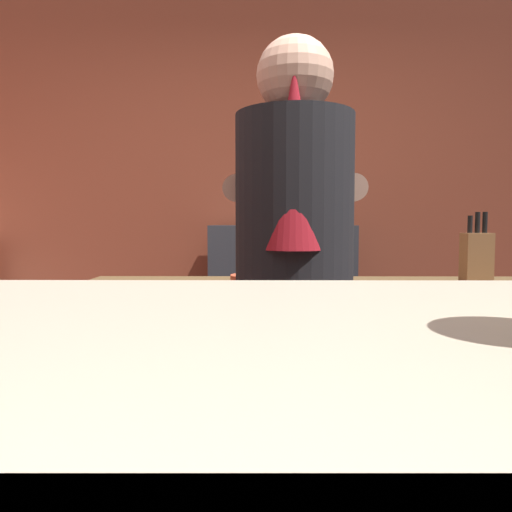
% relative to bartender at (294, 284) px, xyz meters
% --- Properties ---
extents(wall_back, '(5.20, 0.10, 2.70)m').
position_rel_bartender_xyz_m(wall_back, '(-0.12, 2.02, 0.38)').
color(wall_back, brown).
rests_on(wall_back, ground).
extents(prep_counter, '(2.10, 0.60, 0.91)m').
position_rel_bartender_xyz_m(prep_counter, '(0.23, 0.46, -0.52)').
color(prep_counter, brown).
rests_on(prep_counter, ground).
extents(back_shelf, '(0.92, 0.36, 1.13)m').
position_rel_bartender_xyz_m(back_shelf, '(0.04, 1.74, -0.40)').
color(back_shelf, '#31353C').
rests_on(back_shelf, ground).
extents(bartender, '(0.45, 0.53, 1.67)m').
position_rel_bartender_xyz_m(bartender, '(0.00, 0.00, 0.00)').
color(bartender, '#272E33').
rests_on(bartender, ground).
extents(knife_block, '(0.10, 0.08, 0.28)m').
position_rel_bartender_xyz_m(knife_block, '(0.72, 0.44, 0.05)').
color(knife_block, brown).
rests_on(knife_block, prep_counter).
extents(mixing_bowl, '(0.18, 0.18, 0.05)m').
position_rel_bartender_xyz_m(mixing_bowl, '(-0.11, 0.35, -0.04)').
color(mixing_bowl, '#C44F33').
rests_on(mixing_bowl, prep_counter).
extents(chefs_knife, '(0.24, 0.10, 0.01)m').
position_rel_bartender_xyz_m(chefs_knife, '(0.28, 0.41, -0.06)').
color(chefs_knife, silver).
rests_on(chefs_knife, prep_counter).
extents(bottle_hot_sauce, '(0.07, 0.07, 0.23)m').
position_rel_bartender_xyz_m(bottle_hot_sauce, '(0.37, 1.67, 0.25)').
color(bottle_hot_sauce, '#D6C884').
rests_on(bottle_hot_sauce, back_shelf).
extents(bottle_olive_oil, '(0.06, 0.06, 0.24)m').
position_rel_bartender_xyz_m(bottle_olive_oil, '(0.44, 1.72, 0.25)').
color(bottle_olive_oil, black).
rests_on(bottle_olive_oil, back_shelf).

